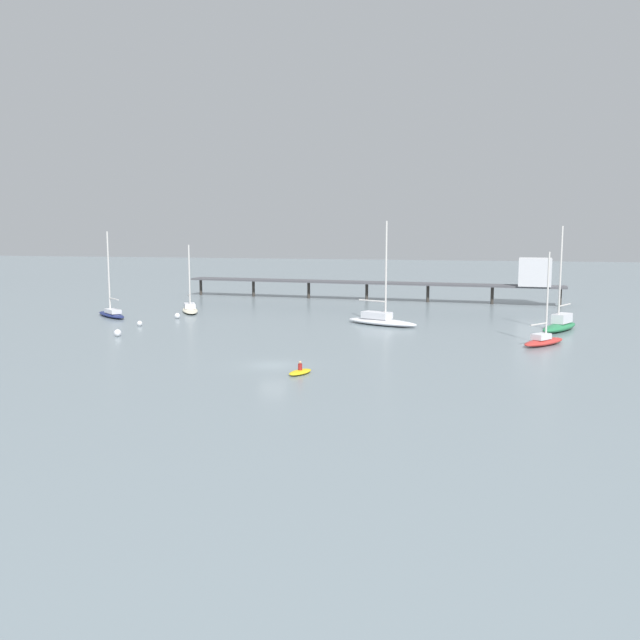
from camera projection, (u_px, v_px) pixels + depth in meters
name	position (u px, v px, depth m)	size (l,w,h in m)	color
ground_plane	(273.00, 365.00, 63.25)	(400.00, 400.00, 0.00)	gray
pier	(460.00, 277.00, 113.49)	(64.43, 9.41, 7.50)	#4C4C51
sailboat_navy	(112.00, 312.00, 96.58)	(7.42, 6.84, 11.79)	navy
sailboat_green	(560.00, 324.00, 83.81)	(5.92, 8.57, 12.55)	#287F4C
sailboat_white	(381.00, 319.00, 88.76)	(10.19, 6.56, 13.18)	white
sailboat_red	(543.00, 339.00, 73.73)	(5.53, 6.38, 9.87)	red
sailboat_cream	(190.00, 308.00, 101.99)	(5.57, 8.23, 9.86)	beige
dinghy_yellow	(300.00, 372.00, 59.47)	(2.16, 3.06, 1.14)	yellow
mooring_buoy_near	(118.00, 333.00, 79.59)	(0.84, 0.84, 0.84)	silver
mooring_buoy_far	(177.00, 316.00, 94.96)	(0.77, 0.77, 0.77)	silver
mooring_buoy_inner	(140.00, 323.00, 87.86)	(0.68, 0.68, 0.68)	silver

